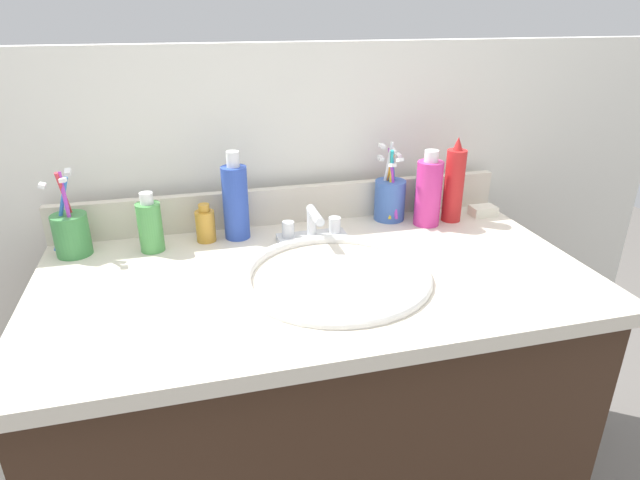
% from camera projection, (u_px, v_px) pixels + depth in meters
% --- Properties ---
extents(vanity_cabinet, '(1.06, 0.55, 0.85)m').
position_uv_depth(vanity_cabinet, '(316.00, 443.00, 1.27)').
color(vanity_cabinet, '#382316').
rests_on(vanity_cabinet, ground_plane).
extents(countertop, '(1.11, 0.60, 0.03)m').
position_uv_depth(countertop, '(315.00, 279.00, 1.09)').
color(countertop, beige).
rests_on(countertop, vanity_cabinet).
extents(backsplash, '(1.11, 0.02, 0.09)m').
position_uv_depth(backsplash, '(287.00, 205.00, 1.32)').
color(backsplash, beige).
rests_on(backsplash, countertop).
extents(back_wall, '(2.21, 0.04, 1.30)m').
position_uv_depth(back_wall, '(285.00, 290.00, 1.49)').
color(back_wall, white).
rests_on(back_wall, ground_plane).
extents(sink_basin, '(0.38, 0.38, 0.11)m').
position_uv_depth(sink_basin, '(335.00, 291.00, 1.07)').
color(sink_basin, white).
rests_on(sink_basin, countertop).
extents(faucet, '(0.16, 0.10, 0.08)m').
position_uv_depth(faucet, '(312.00, 229.00, 1.22)').
color(faucet, silver).
rests_on(faucet, countertop).
extents(bottle_gel_clear, '(0.05, 0.05, 0.13)m').
position_uv_depth(bottle_gel_clear, '(425.00, 191.00, 1.37)').
color(bottle_gel_clear, silver).
rests_on(bottle_gel_clear, countertop).
extents(bottle_oil_amber, '(0.04, 0.04, 0.09)m').
position_uv_depth(bottle_oil_amber, '(205.00, 225.00, 1.22)').
color(bottle_oil_amber, gold).
rests_on(bottle_oil_amber, countertop).
extents(bottle_soap_pink, '(0.06, 0.06, 0.19)m').
position_uv_depth(bottle_soap_pink, '(428.00, 192.00, 1.29)').
color(bottle_soap_pink, '#D8338C').
rests_on(bottle_soap_pink, countertop).
extents(bottle_spray_red, '(0.05, 0.05, 0.21)m').
position_uv_depth(bottle_spray_red, '(454.00, 184.00, 1.31)').
color(bottle_spray_red, red).
rests_on(bottle_spray_red, countertop).
extents(bottle_shampoo_blue, '(0.06, 0.06, 0.20)m').
position_uv_depth(bottle_shampoo_blue, '(236.00, 201.00, 1.22)').
color(bottle_shampoo_blue, '#2D4CB2').
rests_on(bottle_shampoo_blue, countertop).
extents(bottle_toner_green, '(0.05, 0.05, 0.13)m').
position_uv_depth(bottle_toner_green, '(150.00, 226.00, 1.16)').
color(bottle_toner_green, '#4C9E4C').
rests_on(bottle_toner_green, countertop).
extents(cup_green, '(0.08, 0.09, 0.19)m').
position_uv_depth(cup_green, '(71.00, 233.00, 1.14)').
color(cup_green, '#3F8C47').
rests_on(cup_green, countertop).
extents(cup_blue_plastic, '(0.08, 0.10, 0.20)m').
position_uv_depth(cup_blue_plastic, '(390.00, 198.00, 1.34)').
color(cup_blue_plastic, '#3F66B7').
rests_on(cup_blue_plastic, countertop).
extents(soap_bar, '(0.06, 0.04, 0.02)m').
position_uv_depth(soap_bar, '(483.00, 211.00, 1.38)').
color(soap_bar, white).
rests_on(soap_bar, countertop).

